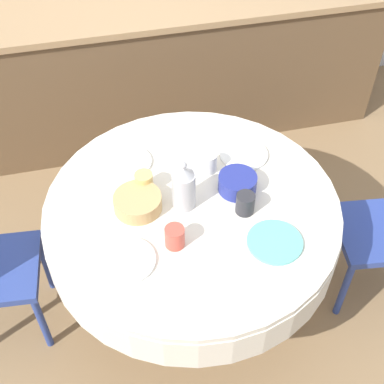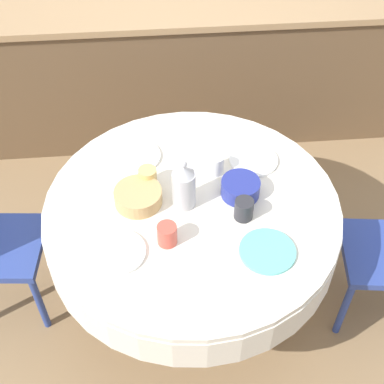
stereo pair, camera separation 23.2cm
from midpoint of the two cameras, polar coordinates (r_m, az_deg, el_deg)
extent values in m
plane|color=#8E704C|center=(2.98, -2.27, -11.18)|extent=(12.00, 12.00, 0.00)
cube|color=brown|center=(3.71, -7.31, 12.39)|extent=(3.20, 0.60, 0.91)
cube|color=#A37F56|center=(3.47, -8.08, 18.86)|extent=(3.24, 0.64, 0.04)
cylinder|color=brown|center=(2.96, -2.28, -10.98)|extent=(0.44, 0.44, 0.04)
cylinder|color=brown|center=(2.74, -2.44, -7.93)|extent=(0.11, 0.11, 0.50)
cylinder|color=silver|center=(2.47, -2.69, -3.33)|extent=(1.34, 1.34, 0.18)
cylinder|color=silver|center=(2.39, -2.78, -1.71)|extent=(1.33, 1.33, 0.03)
cube|color=#2D428E|center=(2.80, 16.92, -4.21)|extent=(0.45, 0.45, 0.04)
cylinder|color=#2D428E|center=(2.83, 13.63, -10.26)|extent=(0.04, 0.04, 0.42)
cylinder|color=#2D428E|center=(3.02, 11.85, -4.72)|extent=(0.04, 0.04, 0.42)
cylinder|color=#2D428E|center=(2.98, -17.53, -7.41)|extent=(0.04, 0.04, 0.42)
cylinder|color=#2D428E|center=(2.78, -18.06, -13.26)|extent=(0.04, 0.04, 0.42)
cylinder|color=white|center=(2.21, -9.97, -7.37)|extent=(0.23, 0.23, 0.01)
cylinder|color=#CC4C3D|center=(2.20, -4.88, -4.95)|extent=(0.08, 0.08, 0.10)
cylinder|color=#60BCB7|center=(2.24, 5.91, -5.49)|extent=(0.23, 0.23, 0.01)
cylinder|color=#28282D|center=(2.32, 2.86, -1.38)|extent=(0.08, 0.08, 0.10)
cylinder|color=white|center=(2.59, -9.50, 3.01)|extent=(0.23, 0.23, 0.01)
cylinder|color=#DBB766|center=(2.42, -7.87, 0.90)|extent=(0.08, 0.08, 0.10)
cylinder|color=white|center=(2.60, 3.00, 3.92)|extent=(0.23, 0.23, 0.01)
cylinder|color=white|center=(2.49, -0.92, 3.07)|extent=(0.08, 0.08, 0.10)
cylinder|color=#B2B2B7|center=(2.31, -3.75, 0.06)|extent=(0.10, 0.10, 0.18)
cone|color=#B2B2B7|center=(2.23, -3.89, 2.04)|extent=(0.09, 0.09, 0.04)
sphere|color=#B2B2B7|center=(2.21, -3.94, 2.72)|extent=(0.03, 0.03, 0.03)
cylinder|color=tan|center=(2.36, -8.61, -1.26)|extent=(0.21, 0.21, 0.07)
cylinder|color=navy|center=(2.41, 2.14, 0.83)|extent=(0.18, 0.18, 0.08)
camera|label=1|loc=(0.12, -92.87, -3.03)|focal=50.00mm
camera|label=2|loc=(0.12, 87.13, 3.03)|focal=50.00mm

